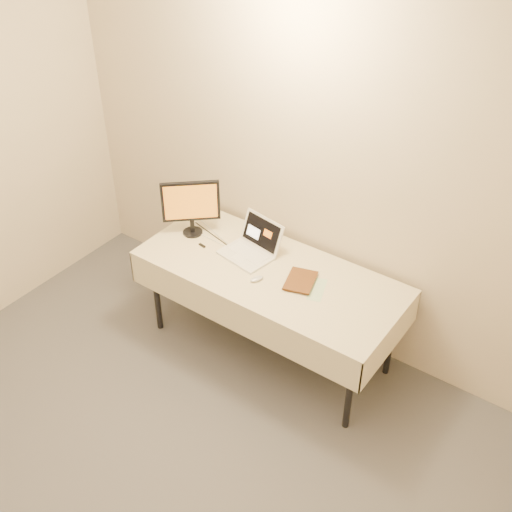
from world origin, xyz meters
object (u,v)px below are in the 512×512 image
Objects in this scene: table at (270,278)px; laptop at (252,246)px; monitor at (191,204)px; book at (287,265)px.

laptop reaches higher than table.
monitor reaches higher than book.
book is (0.87, -0.06, -0.13)m from monitor.
table is 0.79m from monitor.
table is 4.33× the size of monitor.
monitor is at bearing 159.38° from book.
table is 7.45× the size of book.
laptop is (-0.22, 0.10, 0.12)m from table.
monitor is (-0.72, 0.04, 0.31)m from table.
table is 0.27m from laptop.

